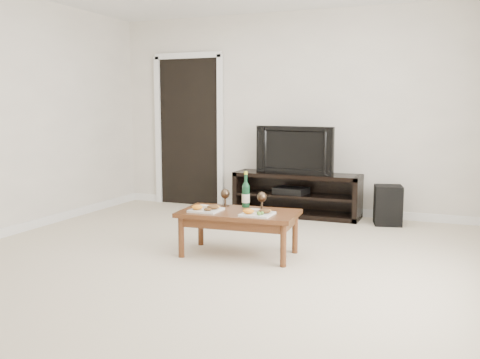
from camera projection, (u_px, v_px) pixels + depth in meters
name	position (u px, v px, depth m)	size (l,w,h in m)	color
floor	(205.00, 269.00, 4.59)	(5.50, 5.50, 0.00)	beige
back_wall	(296.00, 113.00, 6.97)	(5.00, 0.04, 2.60)	beige
doorway	(189.00, 133.00, 7.54)	(0.90, 0.02, 2.05)	black
media_console	(297.00, 195.00, 6.81)	(1.60, 0.45, 0.55)	black
television	(297.00, 150.00, 6.74)	(1.04, 0.14, 0.60)	black
av_receiver	(291.00, 191.00, 6.82)	(0.40, 0.30, 0.08)	black
subwoofer	(388.00, 205.00, 6.31)	(0.31, 0.31, 0.47)	black
coffee_table	(239.00, 233.00, 5.01)	(1.09, 0.59, 0.42)	#5D2F19
plate_left	(206.00, 207.00, 4.99)	(0.27, 0.27, 0.07)	white
plate_right	(257.00, 211.00, 4.80)	(0.27, 0.27, 0.07)	white
wine_bottle	(246.00, 189.00, 5.16)	(0.07, 0.07, 0.35)	#0F3920
goblet_left	(225.00, 197.00, 5.24)	(0.09, 0.09, 0.17)	#3E2F22
goblet_right	(262.00, 201.00, 5.06)	(0.09, 0.09, 0.17)	#3E2F22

